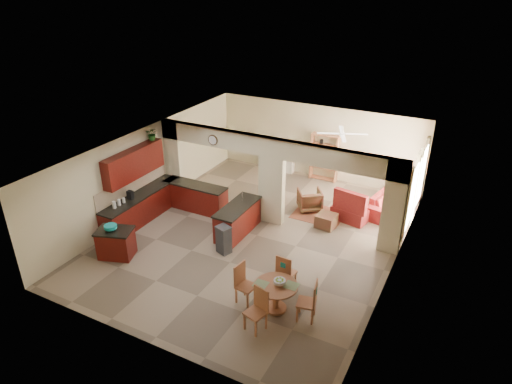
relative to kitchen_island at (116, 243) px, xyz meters
The scene contains 39 objects.
floor 4.08m from the kitchen_island, 43.00° to the left, with size 10.00×10.00×0.00m, color #85715C.
ceiling 4.71m from the kitchen_island, 43.00° to the left, with size 10.00×10.00×0.00m, color white.
wall_back 8.38m from the kitchen_island, 69.07° to the left, with size 8.00×8.00×0.00m, color beige.
wall_front 3.84m from the kitchen_island, 36.87° to the right, with size 8.00×8.00×0.00m, color beige.
wall_left 3.11m from the kitchen_island, 110.36° to the left, with size 10.00×10.00×0.00m, color beige.
wall_right 7.57m from the kitchen_island, 21.68° to the left, with size 10.00×10.00×0.00m, color beige.
partition_left_pier 3.96m from the kitchen_island, 100.93° to the left, with size 0.60×0.25×2.80m, color beige.
partition_center_pier 4.85m from the kitchen_island, 51.76° to the left, with size 0.80×0.25×2.20m, color beige.
partition_right_pier 7.73m from the kitchen_island, 29.48° to the left, with size 0.60×0.25×2.80m, color beige.
partition_header 5.23m from the kitchen_island, 51.76° to the left, with size 8.00×0.25×0.60m, color beige.
kitchen_counter 2.54m from the kitchen_island, 96.53° to the left, with size 2.52×3.29×1.48m.
upper_cabinets 2.62m from the kitchen_island, 113.29° to the left, with size 0.35×2.40×0.90m, color #3D0C07.
peninsula 3.56m from the kitchen_island, 48.26° to the left, with size 0.70×1.85×0.91m.
wall_clock 4.26m from the kitchen_island, 74.98° to the left, with size 0.34×0.34×0.03m, color #4B3219.
rug 6.43m from the kitchen_island, 49.42° to the left, with size 1.60×1.30×0.01m, color brown.
fireplace 7.73m from the kitchen_island, 79.77° to the left, with size 1.60×0.35×1.20m.
shelving_unit 8.30m from the kitchen_island, 66.37° to the left, with size 1.00×0.32×1.80m, color #A35D38.
window_a 8.63m from the kitchen_island, 36.15° to the left, with size 0.02×0.90×1.90m, color white.
window_b 9.73m from the kitchen_island, 44.29° to the left, with size 0.02×0.90×1.90m, color white.
glazed_door 9.15m from the kitchen_island, 40.46° to the left, with size 0.02×0.70×2.10m, color white.
drape_a_left 8.26m from the kitchen_island, 32.94° to the left, with size 0.10×0.28×2.30m, color #401E19.
drape_a_right 8.97m from the kitchen_island, 39.41° to the left, with size 0.10×0.28×2.30m, color #401E19.
drape_b_left 9.29m from the kitchen_island, 41.80° to the left, with size 0.10×0.28×2.30m, color #401E19.
drape_b_right 10.13m from the kitchen_island, 46.88° to the left, with size 0.10×0.28×2.30m, color #401E19.
ceiling_fan 7.61m from the kitchen_island, 52.23° to the left, with size 1.00×1.00×0.10m, color white.
kitchen_island is the anchor object (origin of this frame).
teal_bowl 0.50m from the kitchen_island, 141.29° to the right, with size 0.35×0.35×0.16m, color teal.
trash_can 2.99m from the kitchen_island, 30.90° to the left, with size 0.36×0.31×0.77m, color #2D2D2F.
dining_table 4.89m from the kitchen_island, ahead, with size 1.02×1.02×0.70m.
fruit_bowl 4.97m from the kitchen_island, ahead, with size 0.28×0.28×0.15m, color #74A723.
sofa 8.86m from the kitchen_island, 44.92° to the left, with size 0.95×2.42×0.71m, color maroon.
chaise 7.30m from the kitchen_island, 44.62° to the left, with size 1.10×0.90×0.44m, color maroon.
armchair 6.33m from the kitchen_island, 53.56° to the left, with size 0.74×0.76×0.69m, color maroon.
ottoman 6.30m from the kitchen_island, 42.49° to the left, with size 0.57×0.57×0.42m, color maroon.
plant 3.74m from the kitchen_island, 106.09° to the left, with size 0.37×0.32×0.41m, color #195015.
chair_north 4.85m from the kitchen_island, ahead, with size 0.44×0.44×1.02m.
chair_east 5.73m from the kitchen_island, ahead, with size 0.50×0.50×1.02m.
chair_south 4.86m from the kitchen_island, ahead, with size 0.52×0.52×1.02m.
chair_west 4.07m from the kitchen_island, ahead, with size 0.48×0.48×1.02m.
Camera 1 is at (5.44, -10.49, 7.25)m, focal length 32.00 mm.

